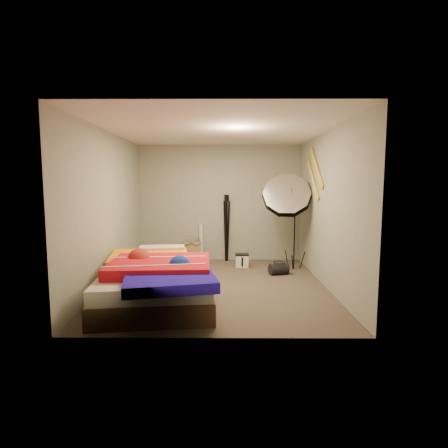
{
  "coord_description": "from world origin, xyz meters",
  "views": [
    {
      "loc": [
        0.13,
        -5.61,
        1.64
      ],
      "look_at": [
        0.1,
        0.6,
        0.95
      ],
      "focal_mm": 28.0,
      "sensor_mm": 36.0,
      "label": 1
    }
  ],
  "objects_px": {
    "wrapping_roll": "(201,243)",
    "bed": "(158,279)",
    "photo_umbrella": "(287,197)",
    "tote_bag": "(192,251)",
    "camera_tripod": "(227,223)",
    "duffel_bag": "(279,269)",
    "camera_case": "(242,261)"
  },
  "relations": [
    {
      "from": "wrapping_roll",
      "to": "camera_tripod",
      "type": "xyz_separation_m",
      "value": [
        0.56,
        -0.02,
        0.43
      ]
    },
    {
      "from": "tote_bag",
      "to": "camera_tripod",
      "type": "relative_size",
      "value": 0.29
    },
    {
      "from": "bed",
      "to": "camera_tripod",
      "type": "height_order",
      "value": "camera_tripod"
    },
    {
      "from": "photo_umbrella",
      "to": "camera_tripod",
      "type": "xyz_separation_m",
      "value": [
        -1.15,
        0.78,
        -0.59
      ]
    },
    {
      "from": "tote_bag",
      "to": "camera_tripod",
      "type": "xyz_separation_m",
      "value": [
        0.75,
        -0.02,
        0.62
      ]
    },
    {
      "from": "bed",
      "to": "photo_umbrella",
      "type": "xyz_separation_m",
      "value": [
        2.13,
        1.86,
        1.1
      ]
    },
    {
      "from": "tote_bag",
      "to": "bed",
      "type": "distance_m",
      "value": 2.67
    },
    {
      "from": "tote_bag",
      "to": "camera_tripod",
      "type": "height_order",
      "value": "camera_tripod"
    },
    {
      "from": "bed",
      "to": "photo_umbrella",
      "type": "relative_size",
      "value": 1.23
    },
    {
      "from": "duffel_bag",
      "to": "camera_tripod",
      "type": "relative_size",
      "value": 0.24
    },
    {
      "from": "tote_bag",
      "to": "camera_case",
      "type": "relative_size",
      "value": 1.67
    },
    {
      "from": "duffel_bag",
      "to": "tote_bag",
      "type": "bearing_deg",
      "value": 128.18
    },
    {
      "from": "camera_case",
      "to": "photo_umbrella",
      "type": "bearing_deg",
      "value": -14.19
    },
    {
      "from": "tote_bag",
      "to": "wrapping_roll",
      "type": "distance_m",
      "value": 0.27
    },
    {
      "from": "tote_bag",
      "to": "photo_umbrella",
      "type": "distance_m",
      "value": 2.39
    },
    {
      "from": "bed",
      "to": "wrapping_roll",
      "type": "bearing_deg",
      "value": 81.07
    },
    {
      "from": "tote_bag",
      "to": "photo_umbrella",
      "type": "height_order",
      "value": "photo_umbrella"
    },
    {
      "from": "camera_case",
      "to": "photo_umbrella",
      "type": "distance_m",
      "value": 1.55
    },
    {
      "from": "tote_bag",
      "to": "camera_case",
      "type": "distance_m",
      "value": 1.22
    },
    {
      "from": "wrapping_roll",
      "to": "bed",
      "type": "relative_size",
      "value": 0.32
    },
    {
      "from": "photo_umbrella",
      "to": "camera_tripod",
      "type": "relative_size",
      "value": 1.37
    },
    {
      "from": "photo_umbrella",
      "to": "camera_tripod",
      "type": "height_order",
      "value": "photo_umbrella"
    },
    {
      "from": "duffel_bag",
      "to": "wrapping_roll",
      "type": "bearing_deg",
      "value": 124.76
    },
    {
      "from": "tote_bag",
      "to": "photo_umbrella",
      "type": "relative_size",
      "value": 0.21
    },
    {
      "from": "wrapping_roll",
      "to": "camera_case",
      "type": "bearing_deg",
      "value": -34.96
    },
    {
      "from": "wrapping_roll",
      "to": "tote_bag",
      "type": "bearing_deg",
      "value": -177.62
    },
    {
      "from": "duffel_bag",
      "to": "camera_tripod",
      "type": "distance_m",
      "value": 1.68
    },
    {
      "from": "duffel_bag",
      "to": "photo_umbrella",
      "type": "bearing_deg",
      "value": 46.99
    },
    {
      "from": "wrapping_roll",
      "to": "photo_umbrella",
      "type": "xyz_separation_m",
      "value": [
        1.71,
        -0.81,
        1.02
      ]
    },
    {
      "from": "tote_bag",
      "to": "photo_umbrella",
      "type": "bearing_deg",
      "value": -20.03
    },
    {
      "from": "camera_tripod",
      "to": "duffel_bag",
      "type": "bearing_deg",
      "value": -50.56
    },
    {
      "from": "camera_case",
      "to": "camera_tripod",
      "type": "bearing_deg",
      "value": 117.2
    }
  ]
}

